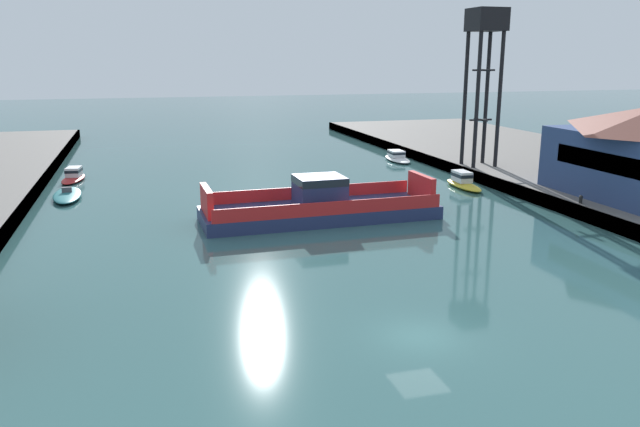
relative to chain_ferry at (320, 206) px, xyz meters
The scene contains 8 objects.
ground_plane 23.81m from the chain_ferry, 94.04° to the right, with size 400.00×400.00×0.00m, color #335B5B.
chain_ferry is the anchor object (origin of this frame).
moored_boat_near_left 32.64m from the chain_ferry, 55.59° to the left, with size 2.86×7.10×1.34m.
moored_boat_mid_left 32.45m from the chain_ferry, 131.95° to the left, with size 2.95×6.65×1.46m.
moored_boat_mid_right 20.07m from the chain_ferry, 25.07° to the left, with size 2.12×6.81×1.72m.
moored_boat_far_left 26.04m from the chain_ferry, 145.64° to the left, with size 2.86×8.02×1.08m.
crane_tower 30.57m from the chain_ferry, 31.60° to the left, with size 3.59×3.59×17.38m.
bollard_right_far 22.33m from the chain_ferry, 14.71° to the right, with size 0.32×0.32×0.71m.
Camera 1 is at (-12.58, -25.95, 13.34)m, focal length 35.19 mm.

